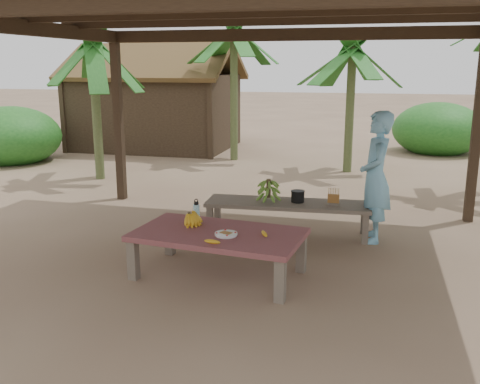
% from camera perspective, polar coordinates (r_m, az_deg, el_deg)
% --- Properties ---
extents(ground, '(80.00, 80.00, 0.00)m').
position_cam_1_polar(ground, '(6.49, 0.98, -6.97)').
color(ground, brown).
rests_on(ground, ground).
extents(pavilion, '(6.60, 5.60, 2.95)m').
position_cam_1_polar(pavilion, '(6.10, 0.92, 18.29)').
color(pavilion, black).
rests_on(pavilion, ground).
extents(work_table, '(1.90, 1.19, 0.50)m').
position_cam_1_polar(work_table, '(5.81, -2.30, -4.89)').
color(work_table, brown).
rests_on(work_table, ground).
extents(bench, '(2.23, 0.74, 0.45)m').
position_cam_1_polar(bench, '(7.27, 5.09, -1.51)').
color(bench, brown).
rests_on(bench, ground).
extents(ripe_banana_bunch, '(0.32, 0.30, 0.16)m').
position_cam_1_polar(ripe_banana_bunch, '(6.04, -5.43, -2.77)').
color(ripe_banana_bunch, yellow).
rests_on(ripe_banana_bunch, work_table).
extents(plate, '(0.24, 0.24, 0.04)m').
position_cam_1_polar(plate, '(5.65, -1.50, -4.53)').
color(plate, white).
rests_on(plate, work_table).
extents(loose_banana_front, '(0.17, 0.07, 0.04)m').
position_cam_1_polar(loose_banana_front, '(5.42, -2.97, -5.31)').
color(loose_banana_front, yellow).
rests_on(loose_banana_front, work_table).
extents(loose_banana_side, '(0.10, 0.14, 0.04)m').
position_cam_1_polar(loose_banana_side, '(5.66, 2.62, -4.47)').
color(loose_banana_side, yellow).
rests_on(loose_banana_side, work_table).
extents(water_flask, '(0.07, 0.07, 0.28)m').
position_cam_1_polar(water_flask, '(6.12, -4.67, -2.21)').
color(water_flask, '#40ADC9').
rests_on(water_flask, work_table).
extents(green_banana_stalk, '(0.30, 0.30, 0.32)m').
position_cam_1_polar(green_banana_stalk, '(7.24, 3.07, 0.24)').
color(green_banana_stalk, '#598C2D').
rests_on(green_banana_stalk, bench).
extents(cooking_pot, '(0.18, 0.18, 0.15)m').
position_cam_1_polar(cooking_pot, '(7.26, 6.18, -0.49)').
color(cooking_pot, black).
rests_on(cooking_pot, bench).
extents(skewer_rack, '(0.18, 0.09, 0.24)m').
position_cam_1_polar(skewer_rack, '(7.15, 9.95, -0.47)').
color(skewer_rack, '#A57F47').
rests_on(skewer_rack, bench).
extents(woman, '(0.47, 0.66, 1.70)m').
position_cam_1_polar(woman, '(7.09, 14.27, 1.54)').
color(woman, '#7DC6EC').
rests_on(woman, ground).
extents(hut, '(4.40, 3.43, 2.85)m').
position_cam_1_polar(hut, '(15.16, -8.82, 8.87)').
color(hut, black).
rests_on(hut, ground).
extents(banana_plant_n, '(1.80, 1.80, 2.84)m').
position_cam_1_polar(banana_plant_n, '(11.64, 11.88, 13.60)').
color(banana_plant_n, '#596638').
rests_on(banana_plant_n, ground).
extents(banana_plant_nw, '(1.80, 1.80, 3.31)m').
position_cam_1_polar(banana_plant_nw, '(12.94, -0.66, 15.86)').
color(banana_plant_nw, '#596638').
rests_on(banana_plant_nw, ground).
extents(banana_plant_w, '(1.80, 1.80, 2.86)m').
position_cam_1_polar(banana_plant_w, '(11.05, -15.40, 13.58)').
color(banana_plant_w, '#596638').
rests_on(banana_plant_w, ground).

